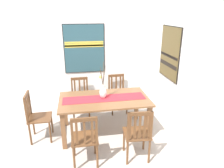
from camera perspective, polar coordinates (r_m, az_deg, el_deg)
ground_plane at (r=3.88m, az=-6.25°, el=-18.66°), size 6.40×6.40×0.03m
wall_back at (r=5.02m, az=-8.40°, el=7.55°), size 6.40×0.12×2.70m
wall_side at (r=3.79m, az=22.20°, el=2.30°), size 0.12×6.40×2.70m
dining_table at (r=4.11m, az=-2.14°, el=-5.36°), size 1.76×0.99×0.76m
table_runner at (r=4.06m, az=-2.16°, el=-3.97°), size 1.62×0.36×0.01m
centerpiece_vase at (r=4.01m, az=-2.51°, el=-1.94°), size 0.16×0.25×0.71m
chair_0 at (r=3.37m, az=-7.59°, el=-14.81°), size 0.42×0.42×0.93m
chair_1 at (r=4.95m, az=-8.77°, el=-3.28°), size 0.43×0.43×0.89m
chair_2 at (r=3.47m, az=7.10°, el=-13.40°), size 0.45×0.45×0.96m
chair_3 at (r=4.20m, az=-20.19°, el=-8.31°), size 0.43×0.43×0.97m
chair_4 at (r=5.07m, az=1.51°, el=-2.42°), size 0.44×0.44×0.91m
painting_on_back_wall at (r=4.92m, az=-7.66°, el=9.66°), size 0.95×0.05×1.13m
painting_on_side_wall at (r=4.48m, az=15.76°, el=8.26°), size 0.05×0.86×1.09m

